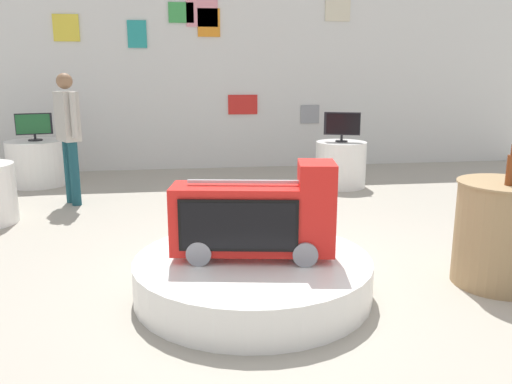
{
  "coord_description": "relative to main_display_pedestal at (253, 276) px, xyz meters",
  "views": [
    {
      "loc": [
        -0.84,
        -3.86,
        1.67
      ],
      "look_at": [
        -0.19,
        0.6,
        0.63
      ],
      "focal_mm": 35.87,
      "sensor_mm": 36.0,
      "label": 1
    }
  ],
  "objects": [
    {
      "name": "bottle_on_side_table",
      "position": [
        1.95,
        -0.19,
        0.82
      ],
      "size": [
        0.07,
        0.07,
        0.31
      ],
      "color": "brown",
      "rests_on": "side_table_round"
    },
    {
      "name": "side_table_round",
      "position": [
        2.01,
        -0.08,
        0.28
      ],
      "size": [
        0.75,
        0.75,
        0.85
      ],
      "color": "#9E7F56",
      "rests_on": "ground"
    },
    {
      "name": "display_pedestal_left_rear",
      "position": [
        1.85,
        3.69,
        0.19
      ],
      "size": [
        0.76,
        0.76,
        0.69
      ],
      "primitive_type": "cylinder",
      "color": "white",
      "rests_on": "ground"
    },
    {
      "name": "display_pedestal_right_rear",
      "position": [
        -2.73,
        4.49,
        0.19
      ],
      "size": [
        0.89,
        0.89,
        0.69
      ],
      "primitive_type": "cylinder",
      "color": "white",
      "rests_on": "ground"
    },
    {
      "name": "novelty_firetruck_tv",
      "position": [
        0.02,
        -0.01,
        0.46
      ],
      "size": [
        1.26,
        0.57,
        0.74
      ],
      "color": "gray",
      "rests_on": "main_display_pedestal"
    },
    {
      "name": "tv_on_left_rear",
      "position": [
        1.85,
        3.69,
        0.79
      ],
      "size": [
        0.52,
        0.21,
        0.44
      ],
      "color": "black",
      "rests_on": "display_pedestal_left_rear"
    },
    {
      "name": "main_display_pedestal",
      "position": [
        0.0,
        0.0,
        0.0
      ],
      "size": [
        1.83,
        1.83,
        0.3
      ],
      "primitive_type": "cylinder",
      "color": "white",
      "rests_on": "ground"
    },
    {
      "name": "back_wall_display",
      "position": [
        0.33,
        5.61,
        1.54
      ],
      "size": [
        11.49,
        0.13,
        3.37
      ],
      "color": "silver",
      "rests_on": "ground"
    },
    {
      "name": "shopper_browsing_near_truck",
      "position": [
        -1.96,
        3.17,
        0.84
      ],
      "size": [
        0.37,
        0.49,
        1.69
      ],
      "color": "#194751",
      "rests_on": "ground"
    },
    {
      "name": "ground_plane",
      "position": [
        0.33,
        0.18,
        -0.15
      ],
      "size": [
        30.0,
        30.0,
        0.0
      ],
      "primitive_type": "plane",
      "color": "#A8A091"
    },
    {
      "name": "tv_on_right_rear",
      "position": [
        -2.73,
        4.49,
        0.76
      ],
      "size": [
        0.52,
        0.21,
        0.42
      ],
      "color": "black",
      "rests_on": "display_pedestal_right_rear"
    }
  ]
}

